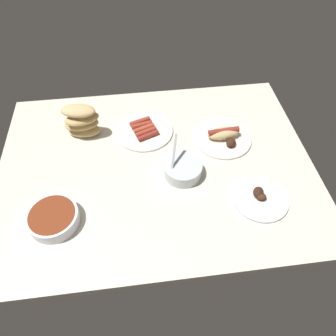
{
  "coord_description": "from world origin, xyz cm",
  "views": [
    {
      "loc": [
        5.07,
        76.95,
        92.12
      ],
      "look_at": [
        -3.98,
        4.85,
        3.0
      ],
      "focal_mm": 33.4,
      "sensor_mm": 36.0,
      "label": 1
    }
  ],
  "objects_px": {
    "bowl_chili": "(53,218)",
    "plate_grilled_meat": "(260,198)",
    "bread_stack": "(82,121)",
    "bowl_coleslaw": "(183,169)",
    "plate_sausages": "(144,130)",
    "plate_hotdog_assembled": "(223,136)"
  },
  "relations": [
    {
      "from": "bowl_chili",
      "to": "plate_grilled_meat",
      "type": "relative_size",
      "value": 0.86
    },
    {
      "from": "plate_grilled_meat",
      "to": "bowl_chili",
      "type": "bearing_deg",
      "value": 0.19
    },
    {
      "from": "plate_grilled_meat",
      "to": "bread_stack",
      "type": "xyz_separation_m",
      "value": [
        0.62,
        -0.41,
        0.06
      ]
    },
    {
      "from": "bowl_coleslaw",
      "to": "bread_stack",
      "type": "distance_m",
      "value": 0.45
    },
    {
      "from": "bowl_coleslaw",
      "to": "plate_sausages",
      "type": "height_order",
      "value": "bowl_coleslaw"
    },
    {
      "from": "plate_hotdog_assembled",
      "to": "plate_sausages",
      "type": "xyz_separation_m",
      "value": [
        0.32,
        -0.08,
        -0.01
      ]
    },
    {
      "from": "plate_sausages",
      "to": "plate_grilled_meat",
      "type": "bearing_deg",
      "value": 134.22
    },
    {
      "from": "bowl_coleslaw",
      "to": "plate_sausages",
      "type": "distance_m",
      "value": 0.27
    },
    {
      "from": "plate_grilled_meat",
      "to": "plate_sausages",
      "type": "distance_m",
      "value": 0.54
    },
    {
      "from": "bowl_chili",
      "to": "plate_sausages",
      "type": "height_order",
      "value": "bowl_chili"
    },
    {
      "from": "bowl_coleslaw",
      "to": "plate_grilled_meat",
      "type": "relative_size",
      "value": 0.76
    },
    {
      "from": "plate_grilled_meat",
      "to": "plate_sausages",
      "type": "xyz_separation_m",
      "value": [
        0.38,
        -0.39,
        0.0
      ]
    },
    {
      "from": "bowl_coleslaw",
      "to": "plate_grilled_meat",
      "type": "height_order",
      "value": "bowl_coleslaw"
    },
    {
      "from": "bowl_coleslaw",
      "to": "bowl_chili",
      "type": "xyz_separation_m",
      "value": [
        0.45,
        0.15,
        -0.0
      ]
    },
    {
      "from": "plate_grilled_meat",
      "to": "bread_stack",
      "type": "height_order",
      "value": "bread_stack"
    },
    {
      "from": "bowl_chili",
      "to": "bowl_coleslaw",
      "type": "bearing_deg",
      "value": -161.62
    },
    {
      "from": "bowl_coleslaw",
      "to": "bread_stack",
      "type": "xyz_separation_m",
      "value": [
        0.37,
        -0.26,
        0.04
      ]
    },
    {
      "from": "bread_stack",
      "to": "plate_sausages",
      "type": "bearing_deg",
      "value": 175.91
    },
    {
      "from": "bowl_chili",
      "to": "plate_hotdog_assembled",
      "type": "relative_size",
      "value": 0.71
    },
    {
      "from": "bowl_chili",
      "to": "plate_grilled_meat",
      "type": "xyz_separation_m",
      "value": [
        -0.71,
        -0.0,
        -0.02
      ]
    },
    {
      "from": "plate_sausages",
      "to": "bread_stack",
      "type": "bearing_deg",
      "value": -4.09
    },
    {
      "from": "bowl_chili",
      "to": "bread_stack",
      "type": "bearing_deg",
      "value": -101.31
    }
  ]
}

